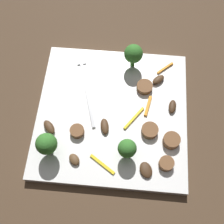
% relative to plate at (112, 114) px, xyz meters
% --- Properties ---
extents(ground_plane, '(1.40, 1.40, 0.00)m').
position_rel_plate_xyz_m(ground_plane, '(0.00, 0.00, -0.01)').
color(ground_plane, '#4C3826').
extents(plate, '(0.29, 0.29, 0.02)m').
position_rel_plate_xyz_m(plate, '(0.00, 0.00, 0.00)').
color(plate, white).
rests_on(plate, ground_plane).
extents(fork, '(0.18, 0.06, 0.00)m').
position_rel_plate_xyz_m(fork, '(0.06, 0.06, 0.01)').
color(fork, silver).
rests_on(fork, plate).
extents(broccoli_floret_0, '(0.03, 0.03, 0.05)m').
position_rel_plate_xyz_m(broccoli_floret_0, '(-0.08, -0.03, 0.04)').
color(broccoli_floret_0, '#408630').
rests_on(broccoli_floret_0, plate).
extents(broccoli_floret_1, '(0.04, 0.04, 0.06)m').
position_rel_plate_xyz_m(broccoli_floret_1, '(0.11, -0.03, 0.04)').
color(broccoli_floret_1, '#408630').
rests_on(broccoli_floret_1, plate).
extents(broccoli_floret_2, '(0.04, 0.04, 0.06)m').
position_rel_plate_xyz_m(broccoli_floret_2, '(-0.09, 0.10, 0.04)').
color(broccoli_floret_2, '#408630').
rests_on(broccoli_floret_2, plate).
extents(sausage_slice_0, '(0.04, 0.04, 0.02)m').
position_rel_plate_xyz_m(sausage_slice_0, '(-0.05, -0.11, 0.02)').
color(sausage_slice_0, brown).
rests_on(sausage_slice_0, plate).
extents(sausage_slice_1, '(0.04, 0.04, 0.01)m').
position_rel_plate_xyz_m(sausage_slice_1, '(-0.03, -0.07, 0.01)').
color(sausage_slice_1, brown).
rests_on(sausage_slice_1, plate).
extents(sausage_slice_2, '(0.03, 0.03, 0.01)m').
position_rel_plate_xyz_m(sausage_slice_2, '(-0.09, -0.10, 0.01)').
color(sausage_slice_2, brown).
rests_on(sausage_slice_2, plate).
extents(sausage_slice_3, '(0.03, 0.03, 0.01)m').
position_rel_plate_xyz_m(sausage_slice_3, '(-0.05, 0.06, 0.01)').
color(sausage_slice_3, brown).
rests_on(sausage_slice_3, plate).
extents(sausage_slice_4, '(0.04, 0.04, 0.01)m').
position_rel_plate_xyz_m(sausage_slice_4, '(0.06, -0.06, 0.01)').
color(sausage_slice_4, brown).
rests_on(sausage_slice_4, plate).
extents(mushroom_0, '(0.03, 0.03, 0.01)m').
position_rel_plate_xyz_m(mushroom_0, '(0.08, -0.09, 0.01)').
color(mushroom_0, '#4C331E').
rests_on(mushroom_0, plate).
extents(mushroom_1, '(0.03, 0.02, 0.01)m').
position_rel_plate_xyz_m(mushroom_1, '(0.02, -0.11, 0.01)').
color(mushroom_1, '#422B19').
rests_on(mushroom_1, plate).
extents(mushroom_2, '(0.03, 0.02, 0.01)m').
position_rel_plate_xyz_m(mushroom_2, '(-0.03, 0.01, 0.01)').
color(mushroom_2, '#4C331E').
rests_on(mushroom_2, plate).
extents(mushroom_3, '(0.03, 0.03, 0.01)m').
position_rel_plate_xyz_m(mushroom_3, '(-0.10, 0.06, 0.01)').
color(mushroom_3, brown).
rests_on(mushroom_3, plate).
extents(mushroom_4, '(0.04, 0.03, 0.01)m').
position_rel_plate_xyz_m(mushroom_4, '(-0.11, -0.07, 0.01)').
color(mushroom_4, '#422B19').
rests_on(mushroom_4, plate).
extents(mushroom_5, '(0.03, 0.03, 0.01)m').
position_rel_plate_xyz_m(mushroom_5, '(-0.04, 0.11, 0.01)').
color(mushroom_5, '#4C331E').
rests_on(mushroom_5, plate).
extents(pepper_strip_0, '(0.03, 0.03, 0.00)m').
position_rel_plate_xyz_m(pepper_strip_0, '(0.11, -0.10, 0.01)').
color(pepper_strip_0, orange).
rests_on(pepper_strip_0, plate).
extents(pepper_strip_1, '(0.05, 0.04, 0.00)m').
position_rel_plate_xyz_m(pepper_strip_1, '(-0.01, -0.04, 0.01)').
color(pepper_strip_1, yellow).
rests_on(pepper_strip_1, plate).
extents(pepper_strip_2, '(0.04, 0.01, 0.00)m').
position_rel_plate_xyz_m(pepper_strip_2, '(0.02, -0.07, 0.01)').
color(pepper_strip_2, orange).
rests_on(pepper_strip_2, plate).
extents(pepper_strip_3, '(0.03, 0.05, 0.00)m').
position_rel_plate_xyz_m(pepper_strip_3, '(-0.10, 0.01, 0.01)').
color(pepper_strip_3, yellow).
rests_on(pepper_strip_3, plate).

